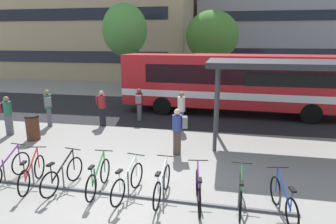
% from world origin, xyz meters
% --- Properties ---
extents(ground, '(200.00, 200.00, 0.00)m').
position_xyz_m(ground, '(0.00, 0.00, 0.00)').
color(ground, gray).
extents(bus_lane_asphalt, '(80.00, 7.20, 0.01)m').
position_xyz_m(bus_lane_asphalt, '(0.00, 9.29, 0.00)').
color(bus_lane_asphalt, '#232326').
rests_on(bus_lane_asphalt, ground).
extents(city_bus, '(12.14, 3.20, 3.20)m').
position_xyz_m(city_bus, '(2.97, 9.29, 1.78)').
color(city_bus, red).
rests_on(city_bus, ground).
extents(bike_rack, '(9.32, 0.36, 0.70)m').
position_xyz_m(bike_rack, '(-0.36, -0.30, 0.09)').
color(bike_rack, '#47474C').
rests_on(bike_rack, ground).
extents(parked_bicycle_purple_1, '(0.52, 1.71, 0.99)m').
position_xyz_m(parked_bicycle_purple_1, '(-3.57, -0.15, 0.38)').
color(parked_bicycle_purple_1, black).
rests_on(parked_bicycle_purple_1, ground).
extents(parked_bicycle_red_2, '(0.56, 1.70, 0.99)m').
position_xyz_m(parked_bicycle_red_2, '(-2.69, -0.26, 0.38)').
color(parked_bicycle_red_2, black).
rests_on(parked_bicycle_red_2, ground).
extents(parked_bicycle_black_3, '(0.52, 1.71, 0.99)m').
position_xyz_m(parked_bicycle_black_3, '(-1.80, -0.21, 0.38)').
color(parked_bicycle_black_3, black).
rests_on(parked_bicycle_black_3, ground).
extents(parked_bicycle_green_4, '(0.52, 1.72, 0.99)m').
position_xyz_m(parked_bicycle_green_4, '(-0.77, -0.18, 0.38)').
color(parked_bicycle_green_4, black).
rests_on(parked_bicycle_green_4, ground).
extents(parked_bicycle_white_5, '(0.53, 1.70, 0.99)m').
position_xyz_m(parked_bicycle_white_5, '(0.08, -0.28, 0.38)').
color(parked_bicycle_white_5, black).
rests_on(parked_bicycle_white_5, ground).
extents(parked_bicycle_white_6, '(0.52, 1.72, 0.99)m').
position_xyz_m(parked_bicycle_white_6, '(0.99, -0.25, 0.38)').
color(parked_bicycle_white_6, black).
rests_on(parked_bicycle_white_6, ground).
extents(parked_bicycle_purple_7, '(0.52, 1.71, 0.99)m').
position_xyz_m(parked_bicycle_purple_7, '(1.92, -0.38, 0.38)').
color(parked_bicycle_purple_7, black).
rests_on(parked_bicycle_purple_7, ground).
extents(parked_bicycle_green_8, '(0.52, 1.72, 0.99)m').
position_xyz_m(parked_bicycle_green_8, '(2.93, -0.35, 0.38)').
color(parked_bicycle_green_8, black).
rests_on(parked_bicycle_green_8, ground).
extents(parked_bicycle_blue_9, '(0.52, 1.70, 0.99)m').
position_xyz_m(parked_bicycle_blue_9, '(3.89, -0.47, 0.38)').
color(parked_bicycle_blue_9, black).
rests_on(parked_bicycle_blue_9, ground).
extents(transit_shelter, '(6.03, 2.94, 3.23)m').
position_xyz_m(transit_shelter, '(4.81, 4.38, 3.02)').
color(transit_shelter, '#38383D').
rests_on(transit_shelter, ground).
extents(commuter_red_pack_0, '(0.39, 0.56, 1.74)m').
position_xyz_m(commuter_red_pack_0, '(0.63, 5.79, 1.00)').
color(commuter_red_pack_0, '#2D3851').
rests_on(commuter_red_pack_0, ground).
extents(commuter_grey_pack_1, '(0.39, 0.56, 1.63)m').
position_xyz_m(commuter_grey_pack_1, '(-1.65, 6.93, 0.94)').
color(commuter_grey_pack_1, '#565660').
rests_on(commuter_grey_pack_1, ground).
extents(commuter_grey_pack_2, '(0.54, 0.61, 1.74)m').
position_xyz_m(commuter_grey_pack_2, '(-5.54, 5.20, 1.00)').
color(commuter_grey_pack_2, '#565660').
rests_on(commuter_grey_pack_2, ground).
extents(commuter_grey_pack_3, '(0.58, 0.42, 1.68)m').
position_xyz_m(commuter_grey_pack_3, '(0.94, 2.80, 0.97)').
color(commuter_grey_pack_3, '#47382D').
rests_on(commuter_grey_pack_3, ground).
extents(commuter_maroon_pack_4, '(0.60, 0.57, 1.70)m').
position_xyz_m(commuter_maroon_pack_4, '(-3.13, 5.73, 0.98)').
color(commuter_maroon_pack_4, black).
rests_on(commuter_maroon_pack_4, ground).
extents(commuter_maroon_pack_5, '(0.60, 0.48, 1.68)m').
position_xyz_m(commuter_maroon_pack_5, '(-6.53, 3.69, 0.97)').
color(commuter_maroon_pack_5, '#565660').
rests_on(commuter_maroon_pack_5, ground).
extents(trash_bin, '(0.55, 0.55, 1.03)m').
position_xyz_m(trash_bin, '(-5.11, 3.31, 0.52)').
color(trash_bin, '#4C2819').
rests_on(trash_bin, ground).
extents(street_tree_0, '(3.32, 3.32, 6.64)m').
position_xyz_m(street_tree_0, '(-4.96, 14.94, 4.67)').
color(street_tree_0, brown).
rests_on(street_tree_0, ground).
extents(street_tree_1, '(4.38, 4.38, 6.32)m').
position_xyz_m(street_tree_1, '(1.39, 18.51, 4.29)').
color(street_tree_1, brown).
rests_on(street_tree_1, ground).
extents(building_left_wing, '(22.37, 13.26, 15.65)m').
position_xyz_m(building_left_wing, '(-12.43, 26.54, 7.83)').
color(building_left_wing, tan).
rests_on(building_left_wing, ground).
extents(building_centre_block, '(18.86, 12.25, 15.26)m').
position_xyz_m(building_centre_block, '(-1.61, 43.58, 7.63)').
color(building_centre_block, brown).
rests_on(building_centre_block, ground).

